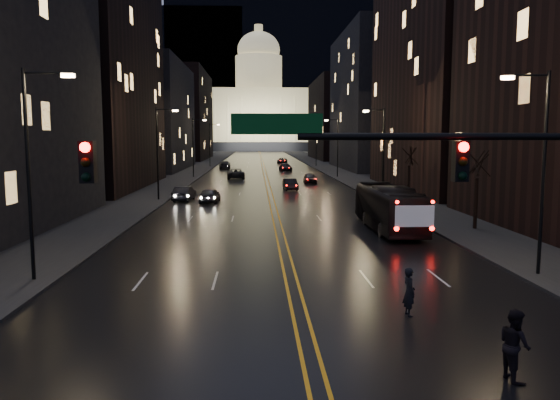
{
  "coord_description": "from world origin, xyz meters",
  "views": [
    {
      "loc": [
        -1.5,
        -13.15,
        6.19
      ],
      "look_at": [
        -0.37,
        12.62,
        3.21
      ],
      "focal_mm": 35.0,
      "sensor_mm": 36.0,
      "label": 1
    }
  ],
  "objects": [
    {
      "name": "ground",
      "position": [
        0.0,
        0.0,
        0.0
      ],
      "size": [
        900.0,
        900.0,
        0.0
      ],
      "primitive_type": "plane",
      "color": "black",
      "rests_on": "ground"
    },
    {
      "name": "road",
      "position": [
        0.0,
        130.0,
        0.01
      ],
      "size": [
        20.0,
        320.0,
        0.02
      ],
      "primitive_type": "cube",
      "color": "black",
      "rests_on": "ground"
    },
    {
      "name": "sidewalk_left",
      "position": [
        -14.0,
        130.0,
        0.08
      ],
      "size": [
        8.0,
        320.0,
        0.16
      ],
      "primitive_type": "cube",
      "color": "black",
      "rests_on": "ground"
    },
    {
      "name": "sidewalk_right",
      "position": [
        14.0,
        130.0,
        0.08
      ],
      "size": [
        8.0,
        320.0,
        0.16
      ],
      "primitive_type": "cube",
      "color": "black",
      "rests_on": "ground"
    },
    {
      "name": "center_line",
      "position": [
        0.0,
        130.0,
        0.03
      ],
      "size": [
        0.62,
        320.0,
        0.01
      ],
      "primitive_type": "cube",
      "color": "orange",
      "rests_on": "road"
    },
    {
      "name": "building_left_mid",
      "position": [
        -21.0,
        54.0,
        14.0
      ],
      "size": [
        12.0,
        30.0,
        28.0
      ],
      "primitive_type": "cube",
      "color": "black",
      "rests_on": "ground"
    },
    {
      "name": "building_left_far",
      "position": [
        -21.0,
        92.0,
        10.0
      ],
      "size": [
        12.0,
        34.0,
        20.0
      ],
      "primitive_type": "cube",
      "color": "black",
      "rests_on": "ground"
    },
    {
      "name": "building_left_dist",
      "position": [
        -21.0,
        140.0,
        12.0
      ],
      "size": [
        12.0,
        40.0,
        24.0
      ],
      "primitive_type": "cube",
      "color": "black",
      "rests_on": "ground"
    },
    {
      "name": "building_right_tall",
      "position": [
        21.0,
        50.0,
        19.0
      ],
      "size": [
        12.0,
        30.0,
        38.0
      ],
      "primitive_type": "cube",
      "color": "black",
      "rests_on": "ground"
    },
    {
      "name": "building_right_mid",
      "position": [
        21.0,
        92.0,
        13.0
      ],
      "size": [
        12.0,
        34.0,
        26.0
      ],
      "primitive_type": "cube",
      "color": "black",
      "rests_on": "ground"
    },
    {
      "name": "building_right_dist",
      "position": [
        21.0,
        140.0,
        11.0
      ],
      "size": [
        12.0,
        40.0,
        22.0
      ],
      "primitive_type": "cube",
      "color": "black",
      "rests_on": "ground"
    },
    {
      "name": "mountain_ridge",
      "position": [
        40.0,
        380.0,
        65.0
      ],
      "size": [
        520.0,
        60.0,
        130.0
      ],
      "primitive_type": "cube",
      "color": "black",
      "rests_on": "ground"
    },
    {
      "name": "capitol",
      "position": [
        0.0,
        250.0,
        17.15
      ],
      "size": [
        90.0,
        50.0,
        58.5
      ],
      "color": "black",
      "rests_on": "ground"
    },
    {
      "name": "traffic_signal",
      "position": [
        5.91,
        -0.0,
        5.1
      ],
      "size": [
        17.29,
        0.45,
        7.0
      ],
      "color": "black",
      "rests_on": "ground"
    },
    {
      "name": "streetlamp_right_near",
      "position": [
        10.81,
        10.0,
        5.08
      ],
      "size": [
        2.13,
        0.25,
        9.0
      ],
      "color": "black",
      "rests_on": "ground"
    },
    {
      "name": "streetlamp_left_near",
      "position": [
        -10.81,
        10.0,
        5.08
      ],
      "size": [
        2.13,
        0.25,
        9.0
      ],
      "color": "black",
      "rests_on": "ground"
    },
    {
      "name": "streetlamp_right_mid",
      "position": [
        10.81,
        40.0,
        5.08
      ],
      "size": [
        2.13,
        0.25,
        9.0
      ],
      "color": "black",
      "rests_on": "ground"
    },
    {
      "name": "streetlamp_left_mid",
      "position": [
        -10.81,
        40.0,
        5.08
      ],
      "size": [
        2.13,
        0.25,
        9.0
      ],
      "color": "black",
      "rests_on": "ground"
    },
    {
      "name": "streetlamp_right_far",
      "position": [
        10.81,
        70.0,
        5.08
      ],
      "size": [
        2.13,
        0.25,
        9.0
      ],
      "color": "black",
      "rests_on": "ground"
    },
    {
      "name": "streetlamp_left_far",
      "position": [
        -10.81,
        70.0,
        5.08
      ],
      "size": [
        2.13,
        0.25,
        9.0
      ],
      "color": "black",
      "rests_on": "ground"
    },
    {
      "name": "streetlamp_right_dist",
      "position": [
        10.81,
        100.0,
        5.08
      ],
      "size": [
        2.13,
        0.25,
        9.0
      ],
      "color": "black",
      "rests_on": "ground"
    },
    {
      "name": "streetlamp_left_dist",
      "position": [
        -10.81,
        100.0,
        5.08
      ],
      "size": [
        2.13,
        0.25,
        9.0
      ],
      "color": "black",
      "rests_on": "ground"
    },
    {
      "name": "tree_right_mid",
      "position": [
        13.0,
        22.0,
        4.53
      ],
      "size": [
        2.4,
        2.4,
        6.65
      ],
      "color": "black",
      "rests_on": "ground"
    },
    {
      "name": "tree_right_far",
      "position": [
        13.0,
        38.0,
        4.53
      ],
      "size": [
        2.4,
        2.4,
        6.65
      ],
      "color": "black",
      "rests_on": "ground"
    },
    {
      "name": "bus",
      "position": [
        7.33,
        22.58,
        1.49
      ],
      "size": [
        2.52,
        10.69,
        2.98
      ],
      "primitive_type": "imported",
      "rotation": [
        0.0,
        0.0,
        0.0
      ],
      "color": "black",
      "rests_on": "ground"
    },
    {
      "name": "oncoming_car_a",
      "position": [
        -5.91,
        38.46,
        0.72
      ],
      "size": [
        1.94,
        4.3,
        1.43
      ],
      "primitive_type": "imported",
      "rotation": [
        0.0,
        0.0,
        3.08
      ],
      "color": "black",
      "rests_on": "ground"
    },
    {
      "name": "oncoming_car_b",
      "position": [
        -8.5,
        40.02,
        0.71
      ],
      "size": [
        1.96,
        4.44,
        1.42
      ],
      "primitive_type": "imported",
      "rotation": [
        0.0,
        0.0,
        3.03
      ],
      "color": "black",
      "rests_on": "ground"
    },
    {
      "name": "oncoming_car_c",
      "position": [
        -4.52,
        68.18,
        0.76
      ],
      "size": [
        2.86,
        5.63,
        1.52
      ],
      "primitive_type": "imported",
      "rotation": [
        0.0,
        0.0,
        3.2
      ],
      "color": "black",
      "rests_on": "ground"
    },
    {
      "name": "oncoming_car_d",
      "position": [
        -7.58,
        93.59,
        0.78
      ],
      "size": [
        2.42,
        5.46,
        1.56
      ],
      "primitive_type": "imported",
      "rotation": [
        0.0,
        0.0,
        3.19
      ],
      "color": "black",
      "rests_on": "ground"
    },
    {
      "name": "receding_car_a",
      "position": [
        2.5,
        50.33,
        0.67
      ],
      "size": [
        1.69,
        4.16,
        1.34
      ],
      "primitive_type": "imported",
      "rotation": [
        0.0,
        0.0,
        0.07
      ],
      "color": "black",
      "rests_on": "ground"
    },
    {
      "name": "receding_car_b",
      "position": [
        5.7,
        59.35,
        0.7
      ],
      "size": [
        1.76,
        4.17,
        1.41
      ],
      "primitive_type": "imported",
      "rotation": [
        0.0,
        0.0,
        -0.02
      ],
      "color": "black",
      "rests_on": "ground"
    },
    {
      "name": "receding_car_c",
      "position": [
        3.84,
        85.76,
        0.71
      ],
      "size": [
        2.45,
        5.04,
        1.41
      ],
      "primitive_type": "imported",
      "rotation": [
        0.0,
        0.0,
        0.1
      ],
      "color": "black",
      "rests_on": "ground"
    },
    {
      "name": "receding_car_d",
      "position": [
        4.7,
        115.78,
        0.66
      ],
      "size": [
        2.75,
        4.97,
        1.31
      ],
      "primitive_type": "imported",
      "rotation": [
        0.0,
        0.0,
        -0.12
      ],
      "color": "black",
      "rests_on": "ground"
    },
    {
      "name": "pedestrian_a",
      "position": [
        3.77,
        5.0,
        0.86
      ],
      "size": [
        0.48,
        0.67,
        1.71
      ],
      "primitive_type": "imported",
      "rotation": [
        0.0,
        0.0,
        1.69
      ],
      "color": "black",
      "rests_on": "ground"
    },
    {
      "name": "pedestrian_b",
      "position": [
        5.07,
        -0.04,
        0.93
      ],
      "size": [
        0.59,
        0.95,
        1.86
      ],
      "primitive_type": "imported",
      "rotation": [
        0.0,
        0.0,
        1.68
      ],
      "color": "black",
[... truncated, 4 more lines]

